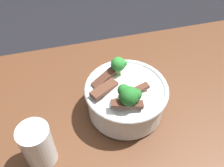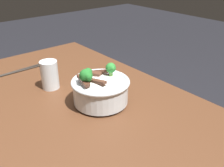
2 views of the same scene
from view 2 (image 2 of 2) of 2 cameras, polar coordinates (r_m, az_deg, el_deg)
name	(u,v)px [view 2 (image 2 of 2)]	position (r m, az deg, el deg)	size (l,w,h in m)	color
dining_table	(70,131)	(0.96, -9.76, -10.87)	(1.19, 0.80, 0.80)	#56331E
rice_bowl	(100,88)	(0.85, -2.74, -1.09)	(0.20, 0.20, 0.14)	silver
drinking_glass	(50,77)	(0.99, -14.26, 1.54)	(0.07, 0.07, 0.11)	white
chopsticks_pair	(19,71)	(1.20, -20.83, 2.80)	(0.03, 0.23, 0.01)	#28231E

